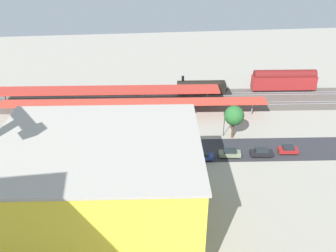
{
  "coord_description": "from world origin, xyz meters",
  "views": [
    {
      "loc": [
        6.29,
        70.69,
        43.04
      ],
      "look_at": [
        -0.6,
        1.92,
        4.08
      ],
      "focal_mm": 39.78,
      "sensor_mm": 36.0,
      "label": 1
    }
  ],
  "objects_px": {
    "locomotive": "(204,87)",
    "passenger_coach": "(284,80)",
    "construction_building": "(101,189)",
    "street_tree_2": "(234,116)",
    "parked_car_4": "(167,157)",
    "platform_canopy_near": "(134,102)",
    "box_truck_0": "(123,161)",
    "traffic_light": "(224,120)",
    "parked_car_2": "(230,154)",
    "platform_canopy_far": "(107,90)",
    "street_tree_0": "(137,122)",
    "box_truck_1": "(132,160)",
    "street_tree_1": "(113,121)",
    "parked_car_3": "(202,156)",
    "parked_car_1": "(261,153)",
    "box_truck_2": "(152,154)",
    "parked_car_0": "(288,150)"
  },
  "relations": [
    {
      "from": "construction_building",
      "to": "street_tree_2",
      "type": "relative_size",
      "value": 3.71
    },
    {
      "from": "platform_canopy_near",
      "to": "street_tree_1",
      "type": "bearing_deg",
      "value": 67.17
    },
    {
      "from": "construction_building",
      "to": "parked_car_1",
      "type": "bearing_deg",
      "value": -146.76
    },
    {
      "from": "parked_car_4",
      "to": "street_tree_2",
      "type": "distance_m",
      "value": 17.69
    },
    {
      "from": "passenger_coach",
      "to": "box_truck_2",
      "type": "height_order",
      "value": "passenger_coach"
    },
    {
      "from": "parked_car_4",
      "to": "parked_car_1",
      "type": "bearing_deg",
      "value": 178.78
    },
    {
      "from": "construction_building",
      "to": "box_truck_1",
      "type": "xyz_separation_m",
      "value": [
        -4.48,
        -15.86,
        -6.02
      ]
    },
    {
      "from": "platform_canopy_far",
      "to": "street_tree_0",
      "type": "bearing_deg",
      "value": 111.1
    },
    {
      "from": "parked_car_2",
      "to": "construction_building",
      "type": "relative_size",
      "value": 0.16
    },
    {
      "from": "box_truck_2",
      "to": "locomotive",
      "type": "bearing_deg",
      "value": -117.25
    },
    {
      "from": "passenger_coach",
      "to": "parked_car_4",
      "type": "height_order",
      "value": "passenger_coach"
    },
    {
      "from": "parked_car_4",
      "to": "passenger_coach",
      "type": "bearing_deg",
      "value": -139.02
    },
    {
      "from": "locomotive",
      "to": "box_truck_1",
      "type": "height_order",
      "value": "locomotive"
    },
    {
      "from": "box_truck_0",
      "to": "street_tree_0",
      "type": "relative_size",
      "value": 1.44
    },
    {
      "from": "street_tree_2",
      "to": "box_truck_2",
      "type": "bearing_deg",
      "value": 22.52
    },
    {
      "from": "box_truck_1",
      "to": "parked_car_2",
      "type": "bearing_deg",
      "value": -174.89
    },
    {
      "from": "platform_canopy_far",
      "to": "box_truck_0",
      "type": "xyz_separation_m",
      "value": [
        -4.22,
        29.41,
        -2.11
      ]
    },
    {
      "from": "locomotive",
      "to": "street_tree_2",
      "type": "height_order",
      "value": "street_tree_2"
    },
    {
      "from": "locomotive",
      "to": "passenger_coach",
      "type": "height_order",
      "value": "passenger_coach"
    },
    {
      "from": "platform_canopy_near",
      "to": "locomotive",
      "type": "bearing_deg",
      "value": -149.06
    },
    {
      "from": "platform_canopy_far",
      "to": "box_truck_2",
      "type": "relative_size",
      "value": 5.98
    },
    {
      "from": "parked_car_3",
      "to": "parked_car_4",
      "type": "xyz_separation_m",
      "value": [
        7.09,
        -0.5,
        -0.03
      ]
    },
    {
      "from": "locomotive",
      "to": "construction_building",
      "type": "distance_m",
      "value": 55.28
    },
    {
      "from": "platform_canopy_far",
      "to": "box_truck_1",
      "type": "bearing_deg",
      "value": 101.46
    },
    {
      "from": "street_tree_2",
      "to": "parked_car_0",
      "type": "bearing_deg",
      "value": 143.4
    },
    {
      "from": "parked_car_3",
      "to": "street_tree_1",
      "type": "xyz_separation_m",
      "value": [
        17.84,
        -9.21,
        4.07
      ]
    },
    {
      "from": "parked_car_4",
      "to": "parked_car_3",
      "type": "bearing_deg",
      "value": 175.93
    },
    {
      "from": "parked_car_1",
      "to": "platform_canopy_near",
      "type": "bearing_deg",
      "value": -38.16
    },
    {
      "from": "parked_car_0",
      "to": "box_truck_0",
      "type": "distance_m",
      "value": 34.2
    },
    {
      "from": "parked_car_3",
      "to": "parked_car_2",
      "type": "bearing_deg",
      "value": -176.0
    },
    {
      "from": "parked_car_1",
      "to": "street_tree_2",
      "type": "relative_size",
      "value": 0.63
    },
    {
      "from": "platform_canopy_near",
      "to": "box_truck_1",
      "type": "xyz_separation_m",
      "value": [
        1.0,
        21.58,
        -2.02
      ]
    },
    {
      "from": "platform_canopy_near",
      "to": "box_truck_0",
      "type": "distance_m",
      "value": 21.91
    },
    {
      "from": "parked_car_0",
      "to": "box_truck_2",
      "type": "bearing_deg",
      "value": 0.42
    },
    {
      "from": "parked_car_2",
      "to": "box_truck_0",
      "type": "xyz_separation_m",
      "value": [
        21.73,
        1.86,
        1.01
      ]
    },
    {
      "from": "parked_car_3",
      "to": "construction_building",
      "type": "relative_size",
      "value": 0.16
    },
    {
      "from": "passenger_coach",
      "to": "traffic_light",
      "type": "relative_size",
      "value": 2.98
    },
    {
      "from": "parked_car_4",
      "to": "street_tree_1",
      "type": "relative_size",
      "value": 0.56
    },
    {
      "from": "platform_canopy_near",
      "to": "box_truck_1",
      "type": "distance_m",
      "value": 21.69
    },
    {
      "from": "platform_canopy_near",
      "to": "street_tree_0",
      "type": "height_order",
      "value": "street_tree_0"
    },
    {
      "from": "parked_car_3",
      "to": "street_tree_0",
      "type": "relative_size",
      "value": 0.67
    },
    {
      "from": "parked_car_1",
      "to": "box_truck_1",
      "type": "distance_m",
      "value": 26.64
    },
    {
      "from": "street_tree_0",
      "to": "box_truck_1",
      "type": "bearing_deg",
      "value": 81.84
    },
    {
      "from": "parked_car_3",
      "to": "construction_building",
      "type": "bearing_deg",
      "value": 42.69
    },
    {
      "from": "passenger_coach",
      "to": "box_truck_2",
      "type": "distance_m",
      "value": 50.1
    },
    {
      "from": "parked_car_0",
      "to": "traffic_light",
      "type": "height_order",
      "value": "traffic_light"
    },
    {
      "from": "platform_canopy_near",
      "to": "passenger_coach",
      "type": "xyz_separation_m",
      "value": [
        -42.14,
        -11.59,
        -0.55
      ]
    },
    {
      "from": "passenger_coach",
      "to": "parked_car_1",
      "type": "bearing_deg",
      "value": 62.42
    },
    {
      "from": "parked_car_2",
      "to": "box_truck_1",
      "type": "bearing_deg",
      "value": 5.11
    },
    {
      "from": "platform_canopy_near",
      "to": "locomotive",
      "type": "height_order",
      "value": "locomotive"
    }
  ]
}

